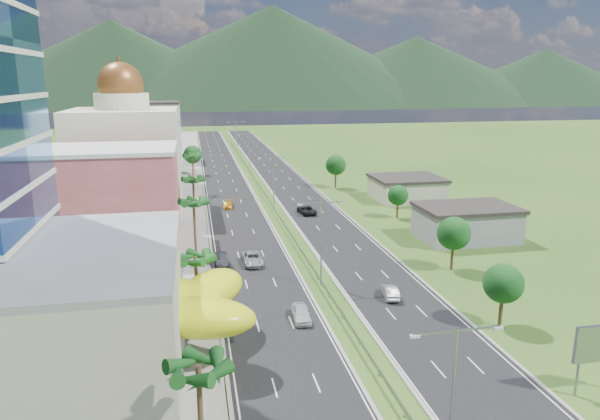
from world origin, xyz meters
TOP-DOWN VIEW (x-y plane):
  - ground at (0.00, 0.00)m, footprint 500.00×500.00m
  - road_left at (-7.50, 90.00)m, footprint 11.00×260.00m
  - road_right at (7.50, 90.00)m, footprint 11.00×260.00m
  - sidewalk_left at (-17.00, 90.00)m, footprint 7.00×260.00m
  - median_guardrail at (0.00, 71.99)m, footprint 0.10×216.06m
  - streetlight_median_a at (0.00, -25.00)m, footprint 6.04×0.25m
  - streetlight_median_b at (0.00, 10.00)m, footprint 6.04×0.25m
  - streetlight_median_c at (0.00, 50.00)m, footprint 6.04×0.25m
  - streetlight_median_d at (0.00, 95.00)m, footprint 6.04×0.25m
  - streetlight_median_e at (0.00, 140.00)m, footprint 6.04×0.25m
  - mall_podium at (-32.00, -6.00)m, footprint 30.00×24.00m
  - lime_canopy at (-20.00, -4.00)m, footprint 18.00×15.00m
  - pink_shophouse at (-28.00, 32.00)m, footprint 20.00×15.00m
  - domed_building at (-28.00, 55.00)m, footprint 20.00×20.00m
  - midrise_grey at (-27.00, 80.00)m, footprint 16.00×15.00m
  - midrise_beige at (-27.00, 102.00)m, footprint 16.00×15.00m
  - midrise_white at (-27.00, 125.00)m, footprint 16.00×15.00m
  - shed_near at (28.00, 25.00)m, footprint 15.00×10.00m
  - shed_far at (30.00, 55.00)m, footprint 14.00×12.00m
  - palm_tree_a at (-15.50, -22.00)m, footprint 3.60×3.60m
  - palm_tree_b at (-15.50, 2.00)m, footprint 3.60×3.60m
  - palm_tree_c at (-15.50, 22.00)m, footprint 3.60×3.60m
  - palm_tree_d at (-15.50, 45.00)m, footprint 3.60×3.60m
  - palm_tree_e at (-15.50, 70.00)m, footprint 3.60×3.60m
  - leafy_tree_lfar at (-15.50, 95.00)m, footprint 4.90×4.90m
  - leafy_tree_ra at (16.00, -5.00)m, footprint 4.20×4.20m
  - leafy_tree_rb at (19.00, 12.00)m, footprint 4.55×4.55m
  - leafy_tree_rc at (22.00, 40.00)m, footprint 3.85×3.85m
  - leafy_tree_rd at (18.00, 70.00)m, footprint 4.90×4.90m
  - mountain_ridge at (60.00, 450.00)m, footprint 860.00×140.00m
  - car_white_near_left at (-4.50, 0.41)m, footprint 2.14×4.71m
  - car_dark_left at (-12.10, 20.07)m, footprint 1.95×4.97m
  - car_silver_mid_left at (-7.69, 19.57)m, footprint 2.70×5.75m
  - car_yellow_far_left at (-8.75, 54.41)m, footprint 2.52×4.77m
  - car_silver_right at (7.21, 4.41)m, footprint 2.21×4.59m
  - car_dark_far_right at (5.86, 46.52)m, footprint 3.33×5.91m
  - motorcycle at (-12.30, -2.49)m, footprint 0.95×2.22m

SIDE VIEW (x-z plane):
  - ground at x=0.00m, z-range 0.00..0.00m
  - mountain_ridge at x=60.00m, z-range -45.00..45.00m
  - road_left at x=-7.50m, z-range 0.00..0.04m
  - road_right at x=7.50m, z-range 0.00..0.04m
  - sidewalk_left at x=-17.00m, z-range 0.00..0.12m
  - median_guardrail at x=0.00m, z-range 0.24..1.00m
  - car_yellow_far_left at x=-8.75m, z-range 0.04..1.36m
  - motorcycle at x=-12.30m, z-range 0.04..1.41m
  - car_silver_right at x=7.21m, z-range 0.04..1.49m
  - car_dark_far_right at x=5.86m, z-range 0.04..1.60m
  - car_white_near_left at x=-4.50m, z-range 0.04..1.61m
  - car_silver_mid_left at x=-7.69m, z-range 0.04..1.63m
  - car_dark_left at x=-12.10m, z-range 0.04..1.65m
  - shed_far at x=30.00m, z-range 0.00..4.40m
  - shed_near at x=28.00m, z-range 0.00..5.00m
  - leafy_tree_rc at x=22.00m, z-range 1.21..7.54m
  - leafy_tree_ra at x=16.00m, z-range 1.33..8.23m
  - lime_canopy at x=-20.00m, z-range 1.29..8.69m
  - leafy_tree_rb at x=19.00m, z-range 1.44..8.92m
  - mall_podium at x=-32.00m, z-range 0.00..11.00m
  - leafy_tree_lfar at x=-15.50m, z-range 1.55..9.60m
  - leafy_tree_rd at x=18.00m, z-range 1.55..9.60m
  - midrise_beige at x=-27.00m, z-range 0.00..13.00m
  - streetlight_median_a at x=0.00m, z-range 1.25..12.25m
  - streetlight_median_b at x=0.00m, z-range 1.25..12.25m
  - streetlight_median_c at x=0.00m, z-range 1.25..12.25m
  - streetlight_median_d at x=0.00m, z-range 1.25..12.25m
  - streetlight_median_e at x=0.00m, z-range 1.25..12.25m
  - palm_tree_b at x=-15.50m, z-range 3.01..11.11m
  - pink_shophouse at x=-28.00m, z-range 0.00..15.00m
  - palm_tree_d at x=-15.50m, z-range 3.24..11.84m
  - midrise_grey at x=-27.00m, z-range 0.00..16.00m
  - palm_tree_a at x=-15.50m, z-range 3.47..12.57m
  - palm_tree_e at x=-15.50m, z-range 3.61..13.01m
  - palm_tree_c at x=-15.50m, z-range 3.70..13.30m
  - midrise_white at x=-27.00m, z-range 0.00..18.00m
  - domed_building at x=-28.00m, z-range -3.00..25.70m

